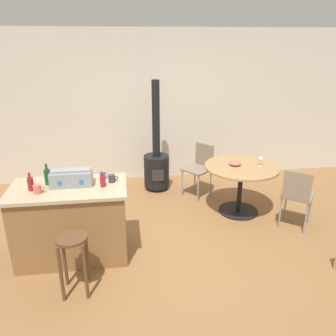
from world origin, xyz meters
TOP-DOWN VIEW (x-y plane):
  - ground_plane at (0.00, 0.00)m, footprint 8.80×8.80m
  - back_wall at (0.00, 2.48)m, footprint 8.00×0.10m
  - kitchen_island at (-1.29, 0.01)m, footprint 1.33×0.72m
  - wooden_stool at (-1.19, -0.65)m, footprint 0.32×0.32m
  - dining_table at (1.08, 0.82)m, footprint 1.09×1.09m
  - folding_chair_near at (0.61, 1.51)m, footprint 0.56×0.56m
  - folding_chair_far at (1.69, 0.26)m, footprint 0.56×0.56m
  - wood_stove at (-0.08, 1.85)m, footprint 0.44×0.45m
  - toolbox at (-1.25, 0.05)m, footprint 0.47×0.21m
  - bottle_0 at (-1.68, -0.02)m, footprint 0.07×0.07m
  - bottle_1 at (-1.52, 0.13)m, footprint 0.07×0.07m
  - bottle_2 at (-0.89, -0.03)m, footprint 0.06×0.06m
  - cup_0 at (-1.73, 0.11)m, footprint 0.11×0.08m
  - cup_1 at (-0.90, 0.20)m, footprint 0.11×0.07m
  - cup_2 at (-0.79, 0.09)m, footprint 0.12×0.08m
  - cup_3 at (-1.59, -0.12)m, footprint 0.12×0.08m
  - wine_glass at (1.34, 0.78)m, footprint 0.07×0.07m
  - serving_bowl at (0.99, 0.86)m, footprint 0.18×0.18m

SIDE VIEW (x-z plane):
  - ground_plane at x=0.00m, z-range 0.00..0.00m
  - kitchen_island at x=-1.29m, z-range 0.00..0.92m
  - wood_stove at x=-0.08m, z-range -0.49..1.41m
  - wooden_stool at x=-1.19m, z-range 0.15..0.81m
  - folding_chair_near at x=0.61m, z-range 0.09..0.97m
  - folding_chair_far at x=1.69m, z-range 0.09..0.97m
  - dining_table at x=1.08m, z-range 0.20..0.96m
  - serving_bowl at x=0.99m, z-range 0.75..0.82m
  - wine_glass at x=1.34m, z-range 0.79..0.93m
  - cup_0 at x=-1.73m, z-range 0.92..1.00m
  - cup_2 at x=-0.79m, z-range 0.92..1.01m
  - cup_1 at x=-0.90m, z-range 0.92..1.01m
  - cup_3 at x=-1.59m, z-range 0.92..1.02m
  - bottle_2 at x=-0.89m, z-range 0.90..1.08m
  - bottle_0 at x=-1.68m, z-range 0.90..1.11m
  - toolbox at x=-1.25m, z-range 0.92..1.11m
  - bottle_1 at x=-1.52m, z-range 0.89..1.14m
  - back_wall at x=0.00m, z-range 0.00..2.70m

